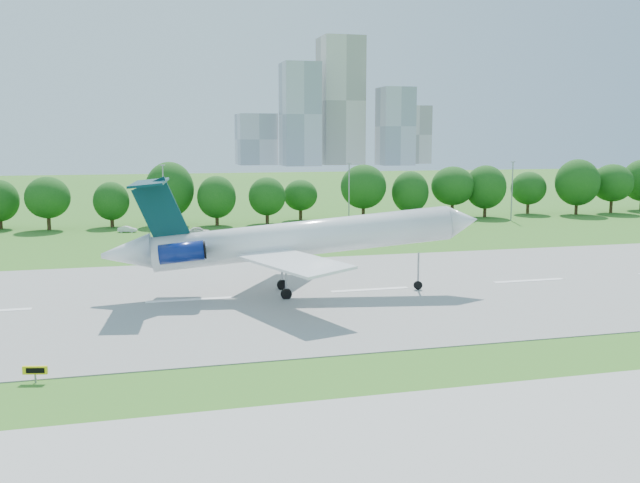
{
  "coord_description": "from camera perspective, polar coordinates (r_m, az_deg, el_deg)",
  "views": [
    {
      "loc": [
        -25.29,
        -49.24,
        16.94
      ],
      "look_at": [
        -7.61,
        18.0,
        6.81
      ],
      "focal_mm": 40.0,
      "sensor_mm": 36.0,
      "label": 1
    }
  ],
  "objects": [
    {
      "name": "light_poles",
      "position": [
        133.63,
        -4.87,
        3.71
      ],
      "size": [
        175.9,
        0.25,
        12.19
      ],
      "color": "gray",
      "rests_on": "ground"
    },
    {
      "name": "skyline",
      "position": [
        457.6,
        1.2,
        9.98
      ],
      "size": [
        127.0,
        52.0,
        80.0
      ],
      "color": "#B2B2B7",
      "rests_on": "ground"
    },
    {
      "name": "service_vehicle_a",
      "position": [
        133.73,
        -15.16,
        0.96
      ],
      "size": [
        3.5,
        1.97,
        1.09
      ],
      "primitive_type": "imported",
      "rotation": [
        0.0,
        0.0,
        1.31
      ],
      "color": "silver",
      "rests_on": "ground"
    },
    {
      "name": "runway",
      "position": [
        80.23,
        4.0,
        -3.89
      ],
      "size": [
        400.0,
        45.0,
        0.08
      ],
      "primitive_type": "cube",
      "color": "gray",
      "rests_on": "ground"
    },
    {
      "name": "service_vehicle_b",
      "position": [
        127.83,
        -9.68,
        0.86
      ],
      "size": [
        4.07,
        1.91,
        1.35
      ],
      "primitive_type": "imported",
      "rotation": [
        0.0,
        0.0,
        1.49
      ],
      "color": "silver",
      "rests_on": "ground"
    },
    {
      "name": "taxi_sign_left",
      "position": [
        54.17,
        -21.84,
        -9.56
      ],
      "size": [
        1.71,
        0.58,
        1.21
      ],
      "rotation": [
        0.0,
        0.0,
        -0.23
      ],
      "color": "gray",
      "rests_on": "ground"
    },
    {
      "name": "airliner",
      "position": [
        76.86,
        -2.83,
        0.22
      ],
      "size": [
        41.3,
        29.78,
        12.98
      ],
      "rotation": [
        0.0,
        -0.09,
        -0.11
      ],
      "color": "white",
      "rests_on": "ground"
    },
    {
      "name": "ground",
      "position": [
        57.89,
        12.05,
        -8.91
      ],
      "size": [
        600.0,
        600.0,
        0.0
      ],
      "primitive_type": "plane",
      "color": "#28631A",
      "rests_on": "ground"
    },
    {
      "name": "taxiway",
      "position": [
        43.61,
        23.11,
        -15.21
      ],
      "size": [
        400.0,
        23.0,
        0.08
      ],
      "primitive_type": "cube",
      "color": "#ADADA8",
      "rests_on": "ground"
    },
    {
      "name": "tree_line",
      "position": [
        143.89,
        -4.58,
        3.98
      ],
      "size": [
        288.4,
        8.4,
        10.4
      ],
      "color": "#382314",
      "rests_on": "ground"
    }
  ]
}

